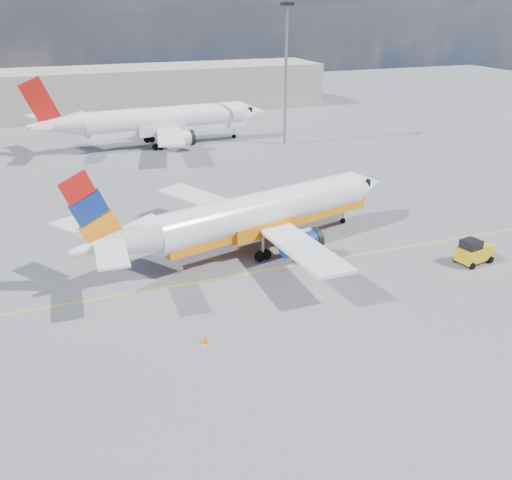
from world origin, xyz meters
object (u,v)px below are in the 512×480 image
object	(u,v)px
gse_tug	(474,252)
traffic_cone	(206,340)
main_jet	(256,214)
second_jet	(159,121)

from	to	relation	value
gse_tug	traffic_cone	xyz separation A→B (m)	(-23.18, -3.64, -0.67)
main_jet	gse_tug	bearing A→B (deg)	-45.17
main_jet	traffic_cone	size ratio (longest dim) A/B	48.76
gse_tug	traffic_cone	distance (m)	23.47
gse_tug	main_jet	bearing A→B (deg)	138.52
main_jet	second_jet	xyz separation A→B (m)	(0.28, 39.40, 0.40)
main_jet	gse_tug	distance (m)	17.68
main_jet	second_jet	size ratio (longest dim) A/B	0.89
traffic_cone	gse_tug	bearing A→B (deg)	8.92
traffic_cone	second_jet	bearing A→B (deg)	80.93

